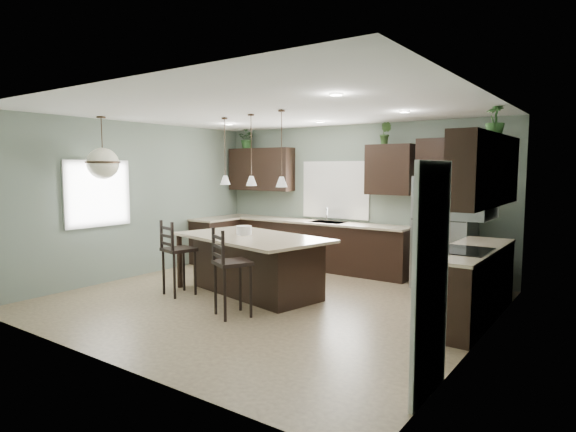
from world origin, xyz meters
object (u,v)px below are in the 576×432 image
Objects in this scene: refrigerator at (445,232)px; serving_dish at (244,230)px; plant_back_left at (247,139)px; bar_stool_right at (233,272)px; kitchen_island at (252,265)px; bar_stool_left at (179,258)px.

serving_dish is at bearing -139.75° from refrigerator.
bar_stool_right is at bearing -52.75° from plant_back_left.
bar_stool_right is (0.52, -1.03, 0.13)m from kitchen_island.
refrigerator reaches higher than bar_stool_right.
serving_dish is 0.20× the size of bar_stool_left.
serving_dish is (-0.20, 0.04, 0.53)m from kitchen_island.
plant_back_left is at bearing 177.51° from refrigerator.
serving_dish is (-2.52, -2.13, 0.07)m from refrigerator.
refrigerator is 0.76× the size of kitchen_island.
bar_stool_left is (-0.90, -0.69, 0.13)m from kitchen_island.
refrigerator reaches higher than serving_dish.
refrigerator is 1.57× the size of bar_stool_left.
bar_stool_left is 1.46m from bar_stool_right.
plant_back_left is (-4.38, 0.19, 1.69)m from refrigerator.
bar_stool_left is 2.79× the size of plant_back_left.
bar_stool_left is at bearing -166.72° from bar_stool_right.
kitchen_island is 5.79× the size of plant_back_left.
bar_stool_left is at bearing -138.31° from refrigerator.
refrigerator reaches higher than bar_stool_left.
bar_stool_left reaches higher than serving_dish.
serving_dish is 1.10m from bar_stool_left.
kitchen_island is 2.05× the size of bar_stool_right.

